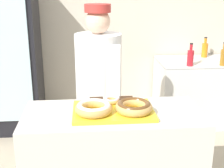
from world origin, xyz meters
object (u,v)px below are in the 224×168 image
object	(u,v)px
donut_light_glaze	(94,108)
beverage_fridge	(11,57)
donut_mini_center	(112,100)
brownie_back_left	(97,101)
chest_freezer	(194,91)
donut_chocolate_glaze	(134,106)
bottle_orange	(205,49)
baker_person	(99,92)
brownie_back_right	(127,100)
bottle_red	(190,57)
bottle_amber	(223,57)
serving_tray	(113,111)

from	to	relation	value
donut_light_glaze	beverage_fridge	world-z (taller)	beverage_fridge
donut_mini_center	brownie_back_left	xyz separation A→B (m)	(-0.11, 0.00, -0.00)
brownie_back_left	chest_freezer	bearing A→B (deg)	50.21
donut_chocolate_glaze	donut_light_glaze	bearing A→B (deg)	180.00
donut_light_glaze	donut_mini_center	xyz separation A→B (m)	(0.14, 0.18, -0.02)
donut_chocolate_glaze	bottle_orange	distance (m)	2.33
donut_mini_center	bottle_orange	bearing A→B (deg)	52.22
baker_person	beverage_fridge	xyz separation A→B (m)	(-1.00, 1.10, 0.10)
brownie_back_right	beverage_fridge	size ratio (longest dim) A/B	0.05
bottle_red	bottle_amber	distance (m)	0.39
beverage_fridge	bottle_amber	bearing A→B (deg)	-6.02
brownie_back_right	brownie_back_left	bearing A→B (deg)	180.00
donut_chocolate_glaze	beverage_fridge	world-z (taller)	beverage_fridge
baker_person	bottle_amber	xyz separation A→B (m)	(1.52, 0.84, 0.11)
brownie_back_right	bottle_red	world-z (taller)	bottle_red
chest_freezer	bottle_amber	distance (m)	0.63
donut_chocolate_glaze	brownie_back_right	bearing A→B (deg)	98.05
beverage_fridge	bottle_red	distance (m)	2.14
serving_tray	brownie_back_left	xyz separation A→B (m)	(-0.11, 0.13, 0.03)
brownie_back_right	chest_freezer	xyz separation A→B (m)	(1.11, 1.60, -0.52)
donut_chocolate_glaze	brownie_back_right	size ratio (longest dim) A/B	2.58
donut_mini_center	donut_light_glaze	bearing A→B (deg)	-127.10
serving_tray	donut_chocolate_glaze	xyz separation A→B (m)	(0.14, -0.05, 0.05)
baker_person	donut_light_glaze	bearing A→B (deg)	-95.35
brownie_back_right	donut_chocolate_glaze	bearing A→B (deg)	-81.95
serving_tray	baker_person	distance (m)	0.63
chest_freezer	brownie_back_left	bearing A→B (deg)	-129.79
brownie_back_left	brownie_back_right	world-z (taller)	same
donut_light_glaze	bottle_orange	world-z (taller)	bottle_orange
bottle_red	bottle_orange	size ratio (longest dim) A/B	1.02
donut_light_glaze	beverage_fridge	distance (m)	2.01
baker_person	beverage_fridge	size ratio (longest dim) A/B	0.86
serving_tray	brownie_back_right	bearing A→B (deg)	49.56
donut_light_glaze	brownie_back_left	bearing A→B (deg)	81.95
donut_light_glaze	bottle_red	size ratio (longest dim) A/B	0.94
brownie_back_left	bottle_red	xyz separation A→B (m)	(1.16, 1.35, 0.00)
donut_mini_center	donut_chocolate_glaze	bearing A→B (deg)	-52.90
beverage_fridge	donut_mini_center	bearing A→B (deg)	-55.97
donut_light_glaze	bottle_red	xyz separation A→B (m)	(1.19, 1.53, -0.02)
serving_tray	donut_chocolate_glaze	world-z (taller)	donut_chocolate_glaze
donut_light_glaze	beverage_fridge	size ratio (longest dim) A/B	0.14
baker_person	bottle_amber	bearing A→B (deg)	28.97
chest_freezer	bottle_orange	size ratio (longest dim) A/B	3.63
bottle_amber	brownie_back_left	bearing A→B (deg)	-139.39
brownie_back_right	bottle_red	bearing A→B (deg)	55.32
donut_mini_center	bottle_orange	world-z (taller)	bottle_orange
serving_tray	bottle_orange	world-z (taller)	bottle_orange
brownie_back_right	beverage_fridge	xyz separation A→B (m)	(-1.19, 1.60, -0.01)
baker_person	beverage_fridge	distance (m)	1.50
beverage_fridge	chest_freezer	size ratio (longest dim) A/B	1.93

